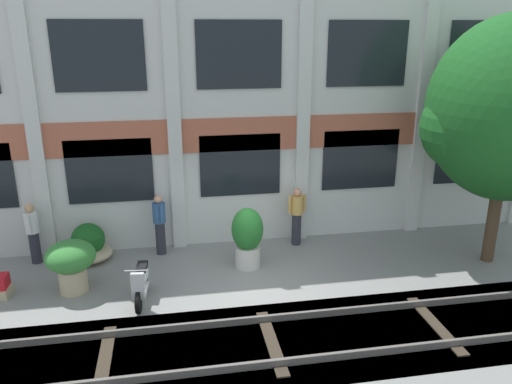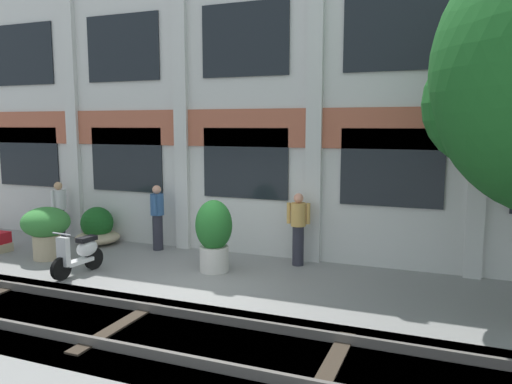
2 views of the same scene
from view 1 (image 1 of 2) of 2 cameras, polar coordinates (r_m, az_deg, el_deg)
ground_plane at (r=12.15m, az=-0.00°, el=-10.28°), size 80.00×80.00×0.00m
apartment_facade at (r=13.50m, az=-2.03°, el=10.13°), size 17.56×0.64×7.82m
rail_tracks at (r=10.21m, az=2.46°, el=-17.36°), size 25.20×2.80×0.43m
broadleaf_tree at (r=13.50m, az=27.04°, el=7.99°), size 4.13×3.94×6.19m
potted_plant_wide_bowl at (r=13.79m, az=-18.57°, el=-5.82°), size 1.17×1.17×1.00m
potted_plant_fluted_column at (r=12.18m, az=-20.38°, el=-7.43°), size 1.12×1.12×1.25m
potted_plant_glazed_jar at (r=12.56m, az=-0.99°, el=-5.02°), size 0.80×0.80×1.57m
scooter_near_curb at (r=11.52m, az=-12.96°, el=-10.03°), size 0.50×1.38×0.98m
resident_by_doorway at (r=13.86m, az=4.68°, el=-2.58°), size 0.52×0.34×1.65m
resident_watching_tracks at (r=13.48m, az=-10.95°, el=-3.45°), size 0.34×0.51×1.66m
resident_near_plants at (r=13.96m, az=-24.15°, el=-4.15°), size 0.34×0.53×1.61m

